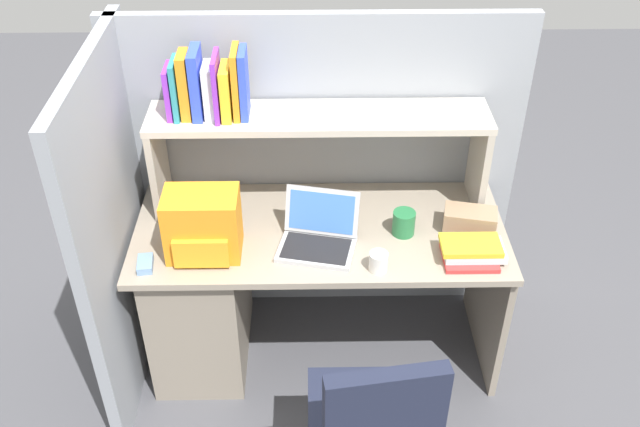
{
  "coord_description": "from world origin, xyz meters",
  "views": [
    {
      "loc": [
        -0.04,
        -2.44,
        2.61
      ],
      "look_at": [
        0.0,
        -0.05,
        0.85
      ],
      "focal_mm": 40.14,
      "sensor_mm": 36.0,
      "label": 1
    }
  ],
  "objects": [
    {
      "name": "ground_plane",
      "position": [
        0.0,
        0.0,
        0.0
      ],
      "size": [
        8.0,
        8.0,
        0.0
      ],
      "primitive_type": "plane",
      "color": "#4C4C51"
    },
    {
      "name": "desk",
      "position": [
        -0.39,
        0.0,
        0.4
      ],
      "size": [
        1.6,
        0.7,
        0.73
      ],
      "color": "gray",
      "rests_on": "ground_plane"
    },
    {
      "name": "cubicle_partition_rear",
      "position": [
        0.0,
        0.38,
        0.78
      ],
      "size": [
        1.84,
        0.05,
        1.55
      ],
      "primitive_type": "cube",
      "color": "gray",
      "rests_on": "ground_plane"
    },
    {
      "name": "cubicle_partition_left",
      "position": [
        -0.85,
        -0.05,
        0.78
      ],
      "size": [
        0.05,
        1.06,
        1.55
      ],
      "primitive_type": "cube",
      "color": "gray",
      "rests_on": "ground_plane"
    },
    {
      "name": "overhead_hutch",
      "position": [
        0.0,
        0.2,
        1.08
      ],
      "size": [
        1.44,
        0.28,
        0.45
      ],
      "color": "#B3A99C",
      "rests_on": "desk"
    },
    {
      "name": "reference_books_on_shelf",
      "position": [
        -0.45,
        0.2,
        1.31
      ],
      "size": [
        0.33,
        0.19,
        0.29
      ],
      "color": "purple",
      "rests_on": "overhead_hutch"
    },
    {
      "name": "laptop",
      "position": [
        -0.01,
        -0.11,
        0.78
      ],
      "size": [
        0.36,
        0.32,
        0.22
      ],
      "color": "#B7BABF",
      "rests_on": "desk"
    },
    {
      "name": "backpack",
      "position": [
        -0.48,
        -0.15,
        0.87
      ],
      "size": [
        0.3,
        0.23,
        0.28
      ],
      "color": "orange",
      "rests_on": "desk"
    },
    {
      "name": "computer_mouse",
      "position": [
        -0.71,
        -0.24,
        0.75
      ],
      "size": [
        0.07,
        0.11,
        0.03
      ],
      "primitive_type": "cube",
      "rotation": [
        0.0,
        0.0,
        0.12
      ],
      "color": "#7299C6",
      "rests_on": "desk"
    },
    {
      "name": "paper_cup",
      "position": [
        0.23,
        -0.27,
        0.77
      ],
      "size": [
        0.08,
        0.08,
        0.08
      ],
      "primitive_type": "cylinder",
      "color": "white",
      "rests_on": "desk"
    },
    {
      "name": "tissue_box",
      "position": [
        0.64,
        -0.02,
        0.78
      ],
      "size": [
        0.24,
        0.16,
        0.1
      ],
      "primitive_type": "cube",
      "rotation": [
        0.0,
        0.0,
        -0.21
      ],
      "color": "#9E7F60",
      "rests_on": "desk"
    },
    {
      "name": "snack_canister",
      "position": [
        0.36,
        -0.03,
        0.78
      ],
      "size": [
        0.1,
        0.1,
        0.11
      ],
      "primitive_type": "cylinder",
      "color": "#26723F",
      "rests_on": "desk"
    },
    {
      "name": "desk_book_stack",
      "position": [
        0.61,
        -0.2,
        0.77
      ],
      "size": [
        0.26,
        0.19,
        0.07
      ],
      "color": "red",
      "rests_on": "desk"
    }
  ]
}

